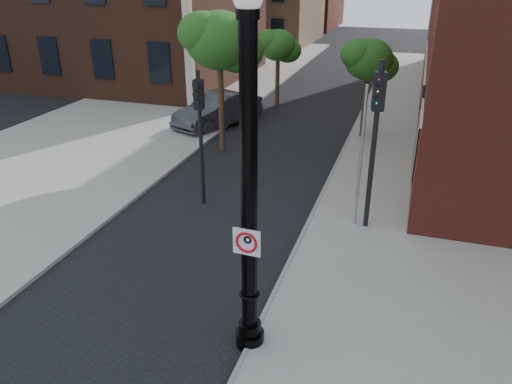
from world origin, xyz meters
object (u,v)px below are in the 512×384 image
(parked_car, at_px, (218,110))
(traffic_signal_left, at_px, (200,117))
(lamppost, at_px, (249,205))
(no_parking_sign, at_px, (247,242))
(traffic_signal_right, at_px, (376,121))

(parked_car, height_order, traffic_signal_left, traffic_signal_left)
(lamppost, height_order, traffic_signal_left, lamppost)
(lamppost, relative_size, parked_car, 1.46)
(no_parking_sign, xyz_separation_m, parked_car, (-6.56, 14.70, -1.82))
(traffic_signal_left, relative_size, traffic_signal_right, 0.88)
(lamppost, distance_m, traffic_signal_right, 6.16)
(parked_car, relative_size, traffic_signal_right, 0.96)
(parked_car, xyz_separation_m, traffic_signal_right, (8.29, -8.61, 2.64))
(lamppost, height_order, traffic_signal_right, lamppost)
(no_parking_sign, relative_size, traffic_signal_right, 0.11)
(lamppost, bearing_deg, parked_car, 114.27)
(traffic_signal_right, bearing_deg, parked_car, 119.17)
(no_parking_sign, distance_m, traffic_signal_left, 7.30)
(parked_car, bearing_deg, lamppost, -43.04)
(parked_car, distance_m, traffic_signal_left, 9.17)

